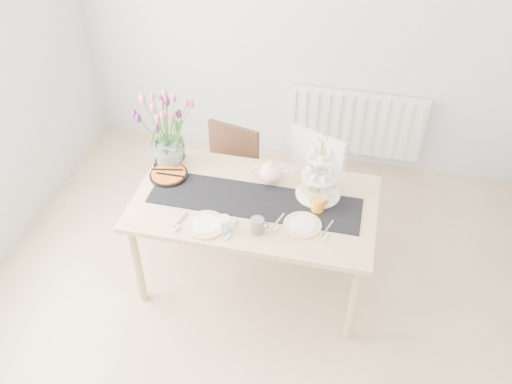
% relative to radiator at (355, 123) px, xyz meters
% --- Properties ---
extents(room_shell, '(4.50, 4.50, 4.50)m').
position_rel_radiator_xyz_m(room_shell, '(-0.50, -2.19, 0.85)').
color(room_shell, tan).
rests_on(room_shell, ground).
extents(radiator, '(1.20, 0.08, 0.60)m').
position_rel_radiator_xyz_m(radiator, '(0.00, 0.00, 0.00)').
color(radiator, white).
rests_on(radiator, room_shell).
extents(dining_table, '(1.60, 0.90, 0.75)m').
position_rel_radiator_xyz_m(dining_table, '(-0.56, -1.54, 0.22)').
color(dining_table, tan).
rests_on(dining_table, ground).
extents(chair_brown, '(0.50, 0.50, 0.85)m').
position_rel_radiator_xyz_m(chair_brown, '(-0.91, -0.97, 0.04)').
color(chair_brown, '#372114').
rests_on(chair_brown, ground).
extents(chair_white, '(0.58, 0.58, 0.89)m').
position_rel_radiator_xyz_m(chair_white, '(-0.27, -0.99, 0.07)').
color(chair_white, white).
rests_on(chair_white, ground).
extents(table_runner, '(1.40, 0.35, 0.01)m').
position_rel_radiator_xyz_m(table_runner, '(-0.56, -1.54, 0.30)').
color(table_runner, black).
rests_on(table_runner, dining_table).
extents(tulip_vase, '(0.65, 0.65, 0.56)m').
position_rel_radiator_xyz_m(tulip_vase, '(-1.25, -1.27, 0.66)').
color(tulip_vase, silver).
rests_on(tulip_vase, dining_table).
extents(cake_stand, '(0.30, 0.30, 0.44)m').
position_rel_radiator_xyz_m(cake_stand, '(-0.16, -1.39, 0.43)').
color(cake_stand, gold).
rests_on(cake_stand, dining_table).
extents(teapot, '(0.27, 0.22, 0.17)m').
position_rel_radiator_xyz_m(teapot, '(-0.50, -1.32, 0.38)').
color(teapot, white).
rests_on(teapot, dining_table).
extents(cream_jug, '(0.10, 0.10, 0.09)m').
position_rel_radiator_xyz_m(cream_jug, '(-0.12, -1.30, 0.35)').
color(cream_jug, white).
rests_on(cream_jug, dining_table).
extents(tart_tin, '(0.27, 0.27, 0.03)m').
position_rel_radiator_xyz_m(tart_tin, '(-1.20, -1.43, 0.32)').
color(tart_tin, black).
rests_on(tart_tin, dining_table).
extents(mug_grey, '(0.11, 0.11, 0.10)m').
position_rel_radiator_xyz_m(mug_grey, '(-0.48, -1.82, 0.35)').
color(mug_grey, slate).
rests_on(mug_grey, dining_table).
extents(mug_white, '(0.09, 0.09, 0.09)m').
position_rel_radiator_xyz_m(mug_white, '(-0.68, -1.84, 0.35)').
color(mug_white, white).
rests_on(mug_white, dining_table).
extents(mug_orange, '(0.11, 0.11, 0.10)m').
position_rel_radiator_xyz_m(mug_orange, '(-0.14, -1.54, 0.35)').
color(mug_orange, orange).
rests_on(mug_orange, dining_table).
extents(plate_left, '(0.32, 0.32, 0.01)m').
position_rel_radiator_xyz_m(plate_left, '(-0.81, -1.84, 0.31)').
color(plate_left, silver).
rests_on(plate_left, dining_table).
extents(plate_right, '(0.31, 0.31, 0.01)m').
position_rel_radiator_xyz_m(plate_right, '(-0.21, -1.70, 0.31)').
color(plate_right, silver).
rests_on(plate_right, dining_table).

